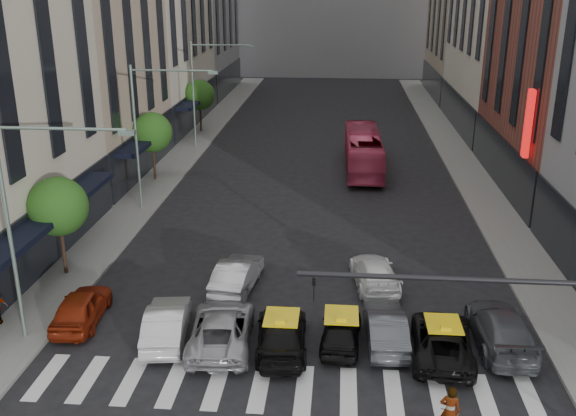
% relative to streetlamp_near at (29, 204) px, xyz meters
% --- Properties ---
extents(ground, '(160.00, 160.00, 0.00)m').
position_rel_streetlamp_near_xyz_m(ground, '(10.04, -4.00, -5.90)').
color(ground, black).
rests_on(ground, ground).
extents(sidewalk_left, '(3.00, 96.00, 0.15)m').
position_rel_streetlamp_near_xyz_m(sidewalk_left, '(-1.46, 26.00, -5.83)').
color(sidewalk_left, slate).
rests_on(sidewalk_left, ground).
extents(sidewalk_right, '(3.00, 96.00, 0.15)m').
position_rel_streetlamp_near_xyz_m(sidewalk_right, '(21.54, 26.00, -5.83)').
color(sidewalk_right, slate).
rests_on(sidewalk_right, ground).
extents(building_left_b, '(8.00, 16.00, 24.00)m').
position_rel_streetlamp_near_xyz_m(building_left_b, '(-6.96, 24.00, 6.10)').
color(building_left_b, tan).
rests_on(building_left_b, ground).
extents(tree_near, '(2.88, 2.88, 4.95)m').
position_rel_streetlamp_near_xyz_m(tree_near, '(-1.76, 6.00, -2.25)').
color(tree_near, black).
rests_on(tree_near, sidewalk_left).
extents(tree_mid, '(2.88, 2.88, 4.95)m').
position_rel_streetlamp_near_xyz_m(tree_mid, '(-1.76, 22.00, -2.25)').
color(tree_mid, black).
rests_on(tree_mid, sidewalk_left).
extents(tree_far, '(2.88, 2.88, 4.95)m').
position_rel_streetlamp_near_xyz_m(tree_far, '(-1.76, 38.00, -2.25)').
color(tree_far, black).
rests_on(tree_far, sidewalk_left).
extents(streetlamp_near, '(5.38, 0.25, 9.00)m').
position_rel_streetlamp_near_xyz_m(streetlamp_near, '(0.00, 0.00, 0.00)').
color(streetlamp_near, gray).
rests_on(streetlamp_near, sidewalk_left).
extents(streetlamp_mid, '(5.38, 0.25, 9.00)m').
position_rel_streetlamp_near_xyz_m(streetlamp_mid, '(0.00, 16.00, 0.00)').
color(streetlamp_mid, gray).
rests_on(streetlamp_mid, sidewalk_left).
extents(streetlamp_far, '(5.38, 0.25, 9.00)m').
position_rel_streetlamp_near_xyz_m(streetlamp_far, '(0.00, 32.00, 0.00)').
color(streetlamp_far, gray).
rests_on(streetlamp_far, sidewalk_left).
extents(traffic_signal, '(10.10, 0.20, 6.00)m').
position_rel_streetlamp_near_xyz_m(traffic_signal, '(17.74, -5.00, -1.43)').
color(traffic_signal, black).
rests_on(traffic_signal, ground).
extents(liberty_sign, '(0.30, 0.70, 4.00)m').
position_rel_streetlamp_near_xyz_m(liberty_sign, '(22.64, 16.00, 0.10)').
color(liberty_sign, red).
rests_on(liberty_sign, ground).
extents(car_red, '(2.01, 4.40, 1.46)m').
position_rel_streetlamp_near_xyz_m(car_red, '(0.84, 1.56, -5.17)').
color(car_red, maroon).
rests_on(car_red, ground).
extents(car_white_front, '(2.17, 4.70, 1.49)m').
position_rel_streetlamp_near_xyz_m(car_white_front, '(4.84, 0.52, -5.16)').
color(car_white_front, '#B9B9B9').
rests_on(car_white_front, ground).
extents(car_silver, '(2.81, 5.44, 1.47)m').
position_rel_streetlamp_near_xyz_m(car_silver, '(7.14, 0.32, -5.17)').
color(car_silver, '#A2A2A7').
rests_on(car_silver, ground).
extents(taxi_left, '(2.32, 4.98, 1.41)m').
position_rel_streetlamp_near_xyz_m(taxi_left, '(9.59, 0.15, -5.20)').
color(taxi_left, black).
rests_on(taxi_left, ground).
extents(taxi_center, '(1.78, 3.94, 1.31)m').
position_rel_streetlamp_near_xyz_m(taxi_center, '(11.94, 0.68, -5.25)').
color(taxi_center, black).
rests_on(taxi_center, ground).
extents(car_grey_mid, '(1.71, 4.43, 1.44)m').
position_rel_streetlamp_near_xyz_m(car_grey_mid, '(13.73, 0.96, -5.18)').
color(car_grey_mid, '#3D3F44').
rests_on(car_grey_mid, ground).
extents(taxi_right, '(2.65, 5.09, 1.37)m').
position_rel_streetlamp_near_xyz_m(taxi_right, '(15.88, 0.23, -5.22)').
color(taxi_right, black).
rests_on(taxi_right, ground).
extents(car_grey_curb, '(2.18, 5.31, 1.54)m').
position_rel_streetlamp_near_xyz_m(car_grey_curb, '(18.34, 1.15, -5.14)').
color(car_grey_curb, '#45484D').
rests_on(car_grey_curb, ground).
extents(car_row2_left, '(2.11, 4.75, 1.52)m').
position_rel_streetlamp_near_xyz_m(car_row2_left, '(6.99, 5.25, -5.15)').
color(car_row2_left, '#ABAAB0').
rests_on(car_row2_left, ground).
extents(car_row2_right, '(2.57, 4.98, 1.38)m').
position_rel_streetlamp_near_xyz_m(car_row2_right, '(13.51, 6.13, -5.21)').
color(car_row2_right, white).
rests_on(car_row2_right, ground).
extents(bus, '(2.79, 11.11, 3.08)m').
position_rel_streetlamp_near_xyz_m(bus, '(13.47, 26.18, -4.36)').
color(bus, '#C73A5F').
rests_on(bus, ground).
extents(rider, '(0.73, 0.56, 1.79)m').
position_rel_streetlamp_near_xyz_m(rider, '(15.37, -4.84, -4.13)').
color(rider, gray).
rests_on(rider, motorcycle).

